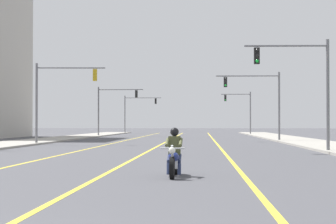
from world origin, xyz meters
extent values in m
cube|color=yellow|center=(-0.28, 45.00, 0.00)|extent=(0.16, 100.00, 0.01)
cube|color=yellow|center=(-4.32, 45.00, 0.00)|extent=(0.16, 100.00, 0.01)
cube|color=yellow|center=(4.00, 45.00, 0.00)|extent=(0.16, 100.00, 0.01)
cube|color=#9E998E|center=(11.49, 40.00, 0.07)|extent=(4.40, 110.00, 0.14)
cube|color=#9E998E|center=(-11.49, 40.00, 0.07)|extent=(4.40, 110.00, 0.14)
cylinder|color=black|center=(1.89, 10.67, 0.32)|extent=(0.13, 0.64, 0.64)
cylinder|color=black|center=(1.92, 12.22, 0.32)|extent=(0.13, 0.64, 0.64)
cylinder|color=silver|center=(1.89, 10.77, 0.64)|extent=(0.08, 0.33, 0.68)
sphere|color=white|center=(1.89, 10.62, 0.82)|extent=(0.20, 0.20, 0.20)
cylinder|color=silver|center=(1.89, 10.82, 0.87)|extent=(0.70, 0.06, 0.04)
ellipsoid|color=navy|center=(1.90, 11.32, 0.60)|extent=(0.33, 0.57, 0.28)
cube|color=silver|center=(1.91, 11.44, 0.37)|extent=(0.25, 0.45, 0.24)
cube|color=black|center=(1.91, 11.76, 0.54)|extent=(0.29, 0.53, 0.12)
cube|color=navy|center=(1.92, 12.17, 0.62)|extent=(0.21, 0.36, 0.08)
cylinder|color=silver|center=(1.77, 11.84, 0.30)|extent=(0.09, 0.55, 0.08)
cube|color=#4C512D|center=(1.91, 11.72, 0.92)|extent=(0.37, 0.25, 0.56)
sphere|color=black|center=(1.91, 11.70, 1.33)|extent=(0.26, 0.26, 0.26)
cylinder|color=navy|center=(2.05, 11.58, 0.54)|extent=(0.15, 0.44, 0.30)
cylinder|color=navy|center=(2.06, 11.40, 0.24)|extent=(0.11, 0.16, 0.35)
cylinder|color=#4C512D|center=(2.11, 11.46, 1.02)|extent=(0.11, 0.52, 0.27)
cylinder|color=navy|center=(1.77, 11.58, 0.54)|extent=(0.15, 0.44, 0.30)
cylinder|color=navy|center=(1.74, 11.40, 0.24)|extent=(0.11, 0.16, 0.35)
cylinder|color=#4C512D|center=(1.71, 11.46, 1.02)|extent=(0.11, 0.52, 0.27)
cylinder|color=slate|center=(9.66, 26.43, 3.10)|extent=(0.18, 0.18, 6.20)
cylinder|color=slate|center=(7.38, 26.35, 5.85)|extent=(4.55, 0.27, 0.11)
cube|color=black|center=(5.79, 26.29, 5.30)|extent=(0.31, 0.25, 0.90)
sphere|color=black|center=(5.80, 26.14, 5.60)|extent=(0.18, 0.18, 0.18)
sphere|color=black|center=(5.80, 26.14, 5.30)|extent=(0.18, 0.18, 0.18)
sphere|color=green|center=(5.80, 26.14, 5.00)|extent=(0.18, 0.18, 0.18)
cylinder|color=slate|center=(-9.79, 38.06, 3.10)|extent=(0.18, 0.18, 6.20)
cylinder|color=slate|center=(-7.17, 38.23, 5.85)|extent=(5.23, 0.45, 0.11)
cube|color=#B79319|center=(-5.35, 38.34, 5.30)|extent=(0.31, 0.26, 0.90)
sphere|color=black|center=(-5.36, 38.50, 5.60)|extent=(0.18, 0.18, 0.18)
sphere|color=black|center=(-5.36, 38.50, 5.30)|extent=(0.18, 0.18, 0.18)
sphere|color=green|center=(-5.36, 38.50, 5.00)|extent=(0.18, 0.18, 0.18)
cylinder|color=slate|center=(9.72, 46.65, 3.10)|extent=(0.18, 0.18, 6.20)
cylinder|color=slate|center=(6.91, 46.56, 5.85)|extent=(5.62, 0.28, 0.11)
cube|color=black|center=(4.94, 46.50, 5.30)|extent=(0.31, 0.25, 0.90)
sphere|color=black|center=(4.95, 46.35, 5.60)|extent=(0.18, 0.18, 0.18)
sphere|color=black|center=(4.95, 46.35, 5.30)|extent=(0.18, 0.18, 0.18)
sphere|color=green|center=(4.95, 46.35, 5.00)|extent=(0.18, 0.18, 0.18)
cylinder|color=slate|center=(-10.06, 66.87, 3.10)|extent=(0.18, 0.18, 6.20)
cylinder|color=slate|center=(-7.24, 66.76, 5.85)|extent=(5.65, 0.34, 0.11)
cube|color=black|center=(-5.26, 66.68, 5.30)|extent=(0.31, 0.25, 0.90)
sphere|color=black|center=(-5.26, 66.84, 5.60)|extent=(0.18, 0.18, 0.18)
sphere|color=black|center=(-5.26, 66.84, 5.30)|extent=(0.18, 0.18, 0.18)
sphere|color=green|center=(-5.26, 66.84, 5.00)|extent=(0.18, 0.18, 0.18)
cylinder|color=slate|center=(9.93, 79.08, 3.10)|extent=(0.18, 0.18, 6.20)
cylinder|color=slate|center=(7.81, 79.04, 5.85)|extent=(4.24, 0.19, 0.11)
cube|color=black|center=(6.33, 79.01, 5.30)|extent=(0.30, 0.25, 0.90)
sphere|color=black|center=(6.33, 78.85, 5.60)|extent=(0.18, 0.18, 0.18)
sphere|color=black|center=(6.33, 78.85, 5.30)|extent=(0.18, 0.18, 0.18)
sphere|color=green|center=(6.33, 78.85, 5.00)|extent=(0.18, 0.18, 0.18)
cylinder|color=slate|center=(-9.72, 90.02, 3.10)|extent=(0.18, 0.18, 6.20)
cylinder|color=slate|center=(-6.72, 90.06, 5.85)|extent=(5.99, 0.19, 0.11)
cube|color=black|center=(-4.63, 90.09, 5.30)|extent=(0.30, 0.24, 0.90)
sphere|color=black|center=(-4.63, 90.25, 5.60)|extent=(0.18, 0.18, 0.18)
sphere|color=black|center=(-4.63, 90.25, 5.30)|extent=(0.18, 0.18, 0.18)
sphere|color=green|center=(-4.63, 90.25, 5.00)|extent=(0.18, 0.18, 0.18)
camera|label=1|loc=(2.69, -5.96, 1.57)|focal=62.68mm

